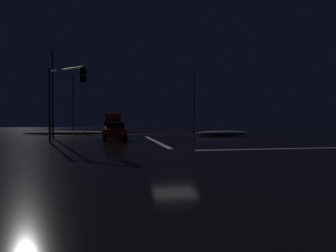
{
  "coord_description": "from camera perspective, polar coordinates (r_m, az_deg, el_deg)",
  "views": [
    {
      "loc": [
        -3.61,
        -17.48,
        1.84
      ],
      "look_at": [
        1.79,
        11.83,
        1.21
      ],
      "focal_mm": 32.5,
      "sensor_mm": 36.0,
      "label": 1
    }
  ],
  "objects": [
    {
      "name": "sedan_white",
      "position": [
        33.6,
        -10.16,
        -0.58
      ],
      "size": [
        2.02,
        4.33,
        1.57
      ],
      "color": "silver",
      "rests_on": "ground"
    },
    {
      "name": "sedan_orange",
      "position": [
        40.21,
        -10.74,
        -0.29
      ],
      "size": [
        2.02,
        4.33,
        1.57
      ],
      "color": "#C66014",
      "rests_on": "ground"
    },
    {
      "name": "ground",
      "position": [
        17.95,
        1.23,
        -4.83
      ],
      "size": [
        120.0,
        120.0,
        0.1
      ],
      "primitive_type": "cube",
      "color": "black"
    },
    {
      "name": "crosswalk_bar_east",
      "position": [
        21.24,
        23.86,
        -3.85
      ],
      "size": [
        14.09,
        0.4,
        0.01
      ],
      "color": "white",
      "rests_on": "ground"
    },
    {
      "name": "streetlamp_left_near",
      "position": [
        32.0,
        -20.83,
        7.09
      ],
      "size": [
        0.44,
        0.44,
        8.94
      ],
      "color": "#424247",
      "rests_on": "ground"
    },
    {
      "name": "sedan_black",
      "position": [
        45.42,
        -10.26,
        -0.12
      ],
      "size": [
        2.02,
        4.33,
        1.57
      ],
      "color": "black",
      "rests_on": "ground"
    },
    {
      "name": "sedan_red",
      "position": [
        28.22,
        -9.86,
        -0.92
      ],
      "size": [
        2.02,
        4.33,
        1.57
      ],
      "color": "maroon",
      "rests_on": "ground"
    },
    {
      "name": "box_truck",
      "position": [
        52.29,
        -10.29,
        1.04
      ],
      "size": [
        2.68,
        8.28,
        3.08
      ],
      "color": "red",
      "rests_on": "ground"
    },
    {
      "name": "streetlamp_left_far",
      "position": [
        47.76,
        -17.35,
        5.06
      ],
      "size": [
        0.44,
        0.44,
        8.82
      ],
      "color": "#424247",
      "rests_on": "ground"
    },
    {
      "name": "centre_line_ns",
      "position": [
        37.53,
        -4.9,
        -1.6
      ],
      "size": [
        22.0,
        0.15,
        0.01
      ],
      "color": "yellow",
      "rests_on": "ground"
    },
    {
      "name": "streetlamp_right_far",
      "position": [
        49.17,
        4.87,
        5.34
      ],
      "size": [
        0.44,
        0.44,
        9.39
      ],
      "color": "#424247",
      "rests_on": "ground"
    },
    {
      "name": "stop_line_north",
      "position": [
        26.02,
        -2.44,
        -2.84
      ],
      "size": [
        0.35,
        14.09,
        0.01
      ],
      "color": "white",
      "rests_on": "ground"
    },
    {
      "name": "snow_bank_left_curb",
      "position": [
        39.46,
        -18.32,
        -1.22
      ],
      "size": [
        10.64,
        1.5,
        0.41
      ],
      "color": "white",
      "rests_on": "ground"
    },
    {
      "name": "traffic_signal_nw",
      "position": [
        25.21,
        -19.03,
        6.44
      ],
      "size": [
        3.25,
        3.25,
        6.02
      ],
      "color": "#4C4C51",
      "rests_on": "ground"
    },
    {
      "name": "snow_bank_right_curb",
      "position": [
        35.93,
        10.17,
        -1.33
      ],
      "size": [
        6.43,
        1.5,
        0.52
      ],
      "color": "white",
      "rests_on": "ground"
    }
  ]
}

